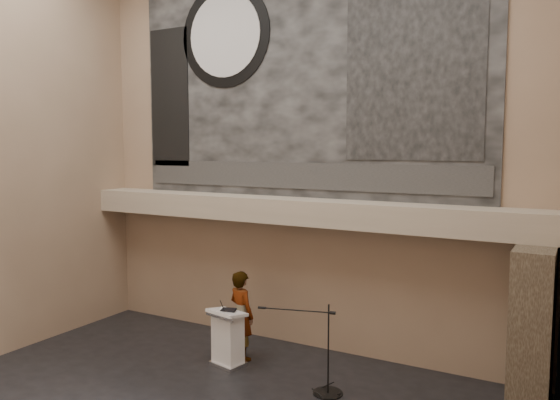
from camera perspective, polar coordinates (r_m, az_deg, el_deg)
The scene contains 17 objects.
wall_back at distance 11.47m, azimuth 1.96°, elevation 5.57°, with size 10.00×0.02×8.50m, color #8A6F57.
wall_right at distance 6.21m, azimuth 26.96°, elevation 4.87°, with size 0.02×8.00×8.50m, color #8A6F57.
soffit at distance 11.20m, azimuth 1.00°, elevation -1.10°, with size 10.00×0.80×0.50m, color tan.
sprinkler_left at distance 12.03m, azimuth -5.86°, elevation -2.00°, with size 0.04×0.04×0.06m, color #B2893D.
sprinkler_right at distance 10.44m, azimuth 10.11°, elevation -3.23°, with size 0.04×0.04×0.06m, color #B2893D.
banner at distance 11.54m, azimuth 1.91°, elevation 12.79°, with size 8.00×0.05×5.00m, color black.
banner_text_strip at distance 11.43m, azimuth 1.79°, elevation 2.56°, with size 7.76×0.02×0.55m, color #2C2C2C.
banner_clock_rim at distance 12.58m, azimuth -5.79°, elevation 16.78°, with size 2.30×2.30×0.02m, color black.
banner_clock_face at distance 12.57m, azimuth -5.85°, elevation 16.80°, with size 1.84×1.84×0.02m, color silver.
banner_building_print at distance 10.64m, azimuth 13.73°, elevation 13.79°, with size 2.60×0.02×3.60m, color black.
banner_brick_print at distance 13.37m, azimuth -11.46°, elevation 10.41°, with size 1.10×0.02×3.20m, color black.
stone_pier at distance 9.82m, azimuth 24.87°, elevation -12.17°, with size 0.60×1.40×2.70m, color #403427.
lectern at distance 10.96m, azimuth -5.48°, elevation -14.18°, with size 0.79×0.63×1.13m.
binder at distance 10.77m, azimuth -5.41°, elevation -11.37°, with size 0.27×0.22×0.04m, color black.
papers at distance 10.83m, azimuth -5.83°, elevation -11.36°, with size 0.23×0.32×0.01m, color white.
speaker_person at distance 11.17m, azimuth -4.05°, elevation -11.91°, with size 0.66×0.43×1.80m, color silver.
mic_stand at distance 9.95m, azimuth 4.77°, elevation -18.26°, with size 1.46×0.61×1.58m.
Camera 1 is at (5.25, -6.20, 4.27)m, focal length 35.00 mm.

